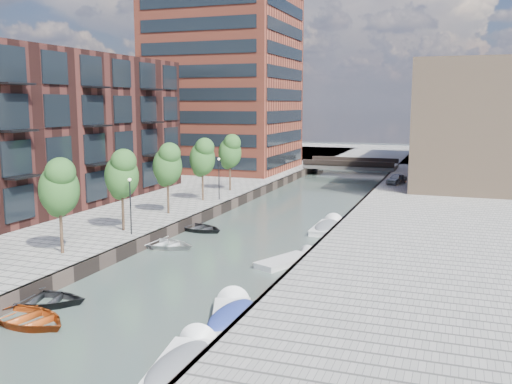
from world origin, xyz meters
The scene contains 26 objects.
water centered at (0.00, 40.00, 0.00)m, with size 300.00×300.00×0.00m, color #38473F.
quay_right centered at (16.00, 40.00, 0.50)m, with size 20.00×140.00×1.00m, color gray.
quay_wall_left centered at (-6.10, 40.00, 0.50)m, with size 0.25×140.00×1.00m, color #332823.
quay_wall_right centered at (6.10, 40.00, 0.50)m, with size 0.25×140.00×1.00m, color #332823.
far_closure centered at (0.00, 100.00, 0.50)m, with size 80.00×40.00×1.00m, color gray.
apartment_block centered at (-20.00, 30.00, 8.00)m, with size 8.00×38.00×14.00m, color black.
tower centered at (-17.00, 65.00, 16.00)m, with size 18.00×18.00×30.00m, color brown.
tan_block_near centered at (16.00, 62.00, 8.00)m, with size 12.00×25.00×14.00m, color #8C6F55.
tan_block_far centered at (16.00, 88.00, 9.00)m, with size 12.00×20.00×16.00m, color #8C6F55.
bridge centered at (0.00, 72.00, 1.39)m, with size 13.00×6.00×1.30m.
tree_2 centered at (-8.50, 18.00, 5.31)m, with size 2.50×2.50×5.95m.
tree_3 centered at (-8.50, 25.00, 5.31)m, with size 2.50×2.50×5.95m.
tree_4 centered at (-8.50, 32.00, 5.31)m, with size 2.50×2.50×5.95m.
tree_5 centered at (-8.50, 39.00, 5.31)m, with size 2.50×2.50×5.95m.
tree_6 centered at (-8.50, 46.00, 5.31)m, with size 2.50×2.50×5.95m.
lamp_1 centered at (-7.20, 24.00, 3.51)m, with size 0.24×0.24×4.12m.
lamp_2 centered at (-7.20, 40.00, 3.51)m, with size 0.24×0.24×4.12m.
sloop_1 centered at (-5.36, 12.11, 0.00)m, with size 3.52×4.93×1.02m, color black.
sloop_2 centered at (-4.15, 9.79, 0.00)m, with size 3.50×4.90×1.02m, color #9C3B11.
sloop_3 centered at (-5.07, 24.80, 0.00)m, with size 3.49×4.88×1.01m, color silver.
sloop_4 centered at (-5.06, 30.74, 0.00)m, with size 3.29×4.61×0.96m, color black.
motorboat_1 centered at (5.03, 8.08, 0.22)m, with size 2.67×5.54×1.77m.
motorboat_2 centered at (4.79, 24.17, 0.09)m, with size 3.36×4.88×1.55m.
motorboat_3 centered at (4.93, 13.51, 0.21)m, with size 3.52×5.54×1.75m.
motorboat_4 centered at (4.92, 34.65, 0.22)m, with size 1.89×5.38×1.79m.
car centered at (8.07, 57.14, 1.60)m, with size 1.41×3.51×1.20m, color #A0A1A4.
Camera 1 is at (14.94, -10.90, 10.43)m, focal length 40.00 mm.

